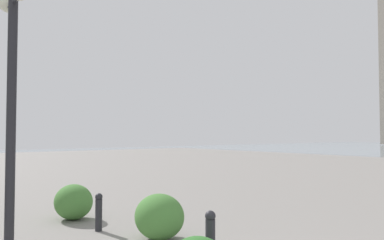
% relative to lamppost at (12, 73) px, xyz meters
% --- Properties ---
extents(lamppost, '(0.98, 0.28, 3.94)m').
position_rel_lamppost_xyz_m(lamppost, '(0.00, 0.00, 0.00)').
color(lamppost, '#232328').
rests_on(lamppost, ground).
extents(bollard_mid, '(0.13, 0.13, 0.66)m').
position_rel_lamppost_xyz_m(bollard_mid, '(0.06, -1.46, -2.28)').
color(bollard_mid, '#232328').
rests_on(bollard_mid, ground).
extents(shrub_low, '(0.86, 0.78, 0.73)m').
position_rel_lamppost_xyz_m(shrub_low, '(-1.04, -2.01, -2.26)').
color(shrub_low, '#477F38').
rests_on(shrub_low, ground).
extents(shrub_round, '(0.82, 0.74, 0.70)m').
position_rel_lamppost_xyz_m(shrub_round, '(1.22, -1.44, -2.28)').
color(shrub_round, '#477F38').
rests_on(shrub_round, ground).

